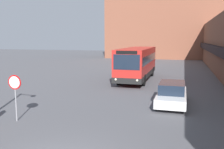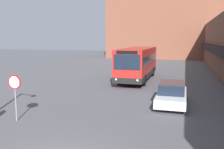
{
  "view_description": "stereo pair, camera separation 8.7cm",
  "coord_description": "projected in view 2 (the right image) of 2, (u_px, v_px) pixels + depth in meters",
  "views": [
    {
      "loc": [
        3.85,
        -6.8,
        4.28
      ],
      "look_at": [
        -0.61,
        8.71,
        1.96
      ],
      "focal_mm": 40.0,
      "sensor_mm": 36.0,
      "label": 1
    },
    {
      "loc": [
        3.93,
        -6.77,
        4.28
      ],
      "look_at": [
        -0.61,
        8.71,
        1.96
      ],
      "focal_mm": 40.0,
      "sensor_mm": 36.0,
      "label": 2
    }
  ],
  "objects": [
    {
      "name": "building_backdrop_far",
      "position": [
        168.0,
        17.0,
        54.24
      ],
      "size": [
        26.0,
        8.0,
        17.86
      ],
      "color": "brown",
      "rests_on": "ground_plane"
    },
    {
      "name": "city_bus",
      "position": [
        138.0,
        63.0,
        25.84
      ],
      "size": [
        2.63,
        10.29,
        3.32
      ],
      "color": "red",
      "rests_on": "ground_plane"
    },
    {
      "name": "parked_car_front",
      "position": [
        172.0,
        93.0,
        16.36
      ],
      "size": [
        1.86,
        4.83,
        1.44
      ],
      "color": "silver",
      "rests_on": "ground_plane"
    },
    {
      "name": "stop_sign",
      "position": [
        15.0,
        88.0,
        12.85
      ],
      "size": [
        0.76,
        0.08,
        2.45
      ],
      "color": "gray",
      "rests_on": "ground_plane"
    }
  ]
}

